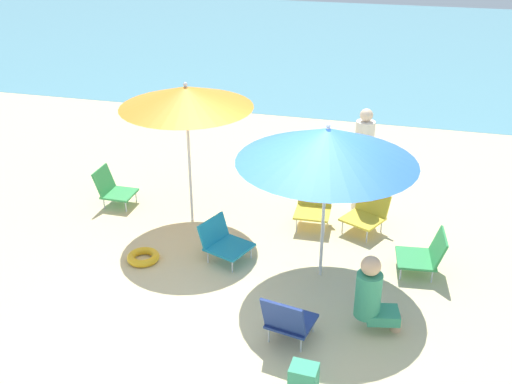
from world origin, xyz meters
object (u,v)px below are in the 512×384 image
Objects in this scene: person_b at (363,161)px; swim_ring at (143,257)px; beach_chair_a at (425,254)px; beach_bag at (303,380)px; beach_chair_d at (314,204)px; beach_chair_e at (288,320)px; beach_chair_c at (112,188)px; umbrella_blue at (327,145)px; umbrella_orange at (186,97)px; beach_chair_b at (367,213)px; person_a at (372,295)px; beach_chair_f at (223,241)px.

person_b is 3.82× the size of swim_ring.
beach_chair_a reaches higher than beach_bag.
beach_bag is at bearing -25.05° from person_b.
beach_chair_e reaches higher than beach_chair_d.
beach_chair_d reaches higher than swim_ring.
umbrella_blue is at bearing -18.22° from beach_chair_c.
beach_chair_d is 1.89× the size of beach_bag.
umbrella_orange is 3.26× the size of beach_chair_e.
person_b is at bearing 11.02° from beach_chair_c.
beach_chair_e is (-0.59, -2.72, 0.03)m from beach_chair_b.
beach_chair_e is at bearing 1.76° from beach_chair_d.
beach_chair_d is 0.99× the size of beach_chair_e.
beach_chair_c is (-4.74, 0.76, 0.01)m from beach_chair_a.
beach_chair_a reaches higher than beach_chair_b.
beach_chair_e is 0.97m from person_a.
beach_chair_a is 1.45× the size of swim_ring.
beach_chair_c is at bearing 161.78° from umbrella_blue.
beach_chair_f is (-1.32, 0.07, -1.52)m from umbrella_blue.
beach_chair_b is 3.92m from beach_chair_c.
beach_chair_f is 1.09m from swim_ring.
beach_chair_b is 0.45× the size of person_b.
umbrella_blue is 2.92× the size of beach_chair_b.
beach_chair_b is 2.28m from person_a.
beach_chair_f is (-1.18, 1.47, -0.05)m from beach_chair_e.
beach_chair_e is 0.89× the size of beach_chair_f.
beach_chair_c is at bearing -60.69° from beach_chair_b.
beach_chair_a is at bearing 68.27° from beach_chair_b.
beach_chair_c is 3.15m from beach_chair_d.
umbrella_blue is 3.62× the size of beach_chair_c.
beach_chair_b is at bearing 85.30° from beach_bag.
person_b is at bearing 88.21° from beach_bag.
umbrella_orange is 2.88× the size of beach_chair_b.
beach_chair_f is at bearing -49.43° from umbrella_orange.
umbrella_blue reaches higher than swim_ring.
person_b reaches higher than beach_chair_e.
beach_chair_f is (-1.77, -1.25, -0.02)m from beach_chair_b.
beach_chair_a is 3.68m from swim_ring.
umbrella_blue is at bearing 10.32° from beach_chair_a.
beach_chair_c reaches higher than beach_chair_f.
beach_bag is at bearing -34.91° from beach_chair_f.
beach_chair_c is 4.87m from beach_bag.
swim_ring is 3.11m from beach_bag.
beach_chair_f is 0.44× the size of person_b.
beach_chair_e reaches higher than beach_chair_a.
person_b is 4.82× the size of beach_bag.
person_a is (1.03, -2.26, 0.13)m from beach_chair_d.
beach_chair_b is 2.15× the size of beach_bag.
beach_chair_b is at bearing 7.76° from umbrella_orange.
umbrella_orange is 3.28× the size of beach_chair_d.
swim_ring is (-2.63, -2.13, -0.79)m from person_b.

